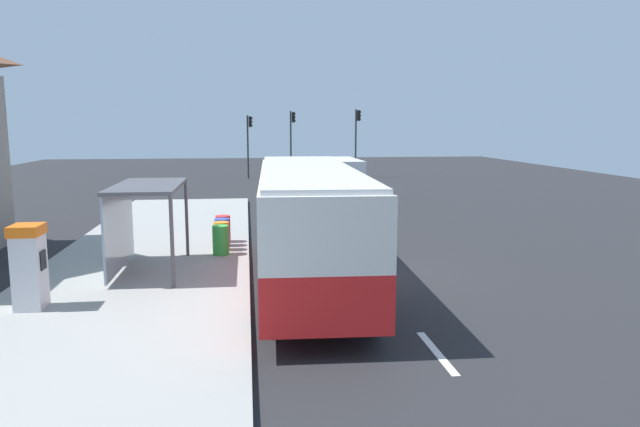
# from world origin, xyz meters

# --- Properties ---
(ground_plane) EXTENTS (56.00, 92.00, 0.04)m
(ground_plane) POSITION_xyz_m (0.00, 14.00, -0.02)
(ground_plane) COLOR #262628
(sidewalk_platform) EXTENTS (6.20, 30.00, 0.18)m
(sidewalk_platform) POSITION_xyz_m (-6.40, 2.00, 0.09)
(sidewalk_platform) COLOR #999993
(sidewalk_platform) RESTS_ON ground
(lane_stripe_seg_0) EXTENTS (0.16, 2.20, 0.01)m
(lane_stripe_seg_0) POSITION_xyz_m (0.25, -6.00, 0.01)
(lane_stripe_seg_0) COLOR silver
(lane_stripe_seg_0) RESTS_ON ground
(lane_stripe_seg_1) EXTENTS (0.16, 2.20, 0.01)m
(lane_stripe_seg_1) POSITION_xyz_m (0.25, -1.00, 0.01)
(lane_stripe_seg_1) COLOR silver
(lane_stripe_seg_1) RESTS_ON ground
(lane_stripe_seg_2) EXTENTS (0.16, 2.20, 0.01)m
(lane_stripe_seg_2) POSITION_xyz_m (0.25, 4.00, 0.01)
(lane_stripe_seg_2) COLOR silver
(lane_stripe_seg_2) RESTS_ON ground
(lane_stripe_seg_3) EXTENTS (0.16, 2.20, 0.01)m
(lane_stripe_seg_3) POSITION_xyz_m (0.25, 9.00, 0.01)
(lane_stripe_seg_3) COLOR silver
(lane_stripe_seg_3) RESTS_ON ground
(lane_stripe_seg_4) EXTENTS (0.16, 2.20, 0.01)m
(lane_stripe_seg_4) POSITION_xyz_m (0.25, 14.00, 0.01)
(lane_stripe_seg_4) COLOR silver
(lane_stripe_seg_4) RESTS_ON ground
(lane_stripe_seg_5) EXTENTS (0.16, 2.20, 0.01)m
(lane_stripe_seg_5) POSITION_xyz_m (0.25, 19.00, 0.01)
(lane_stripe_seg_5) COLOR silver
(lane_stripe_seg_5) RESTS_ON ground
(lane_stripe_seg_6) EXTENTS (0.16, 2.20, 0.01)m
(lane_stripe_seg_6) POSITION_xyz_m (0.25, 24.00, 0.01)
(lane_stripe_seg_6) COLOR silver
(lane_stripe_seg_6) RESTS_ON ground
(lane_stripe_seg_7) EXTENTS (0.16, 2.20, 0.01)m
(lane_stripe_seg_7) POSITION_xyz_m (0.25, 29.00, 0.01)
(lane_stripe_seg_7) COLOR silver
(lane_stripe_seg_7) RESTS_ON ground
(bus) EXTENTS (2.93, 11.10, 3.21)m
(bus) POSITION_xyz_m (-1.71, -0.77, 1.84)
(bus) COLOR red
(bus) RESTS_ON ground
(white_van) EXTENTS (2.07, 5.22, 2.30)m
(white_van) POSITION_xyz_m (2.20, 18.09, 1.34)
(white_van) COLOR white
(white_van) RESTS_ON ground
(sedan_near) EXTENTS (1.89, 4.43, 1.52)m
(sedan_near) POSITION_xyz_m (2.30, 30.37, 0.79)
(sedan_near) COLOR #195933
(sedan_near) RESTS_ON ground
(ticket_machine) EXTENTS (0.66, 0.76, 1.94)m
(ticket_machine) POSITION_xyz_m (-8.27, -2.70, 1.17)
(ticket_machine) COLOR silver
(ticket_machine) RESTS_ON sidewalk_platform
(recycling_bin_green) EXTENTS (0.52, 0.52, 0.95)m
(recycling_bin_green) POSITION_xyz_m (-4.20, 2.44, 0.66)
(recycling_bin_green) COLOR green
(recycling_bin_green) RESTS_ON sidewalk_platform
(recycling_bin_orange) EXTENTS (0.52, 0.52, 0.95)m
(recycling_bin_orange) POSITION_xyz_m (-4.20, 3.14, 0.66)
(recycling_bin_orange) COLOR orange
(recycling_bin_orange) RESTS_ON sidewalk_platform
(recycling_bin_blue) EXTENTS (0.52, 0.52, 0.95)m
(recycling_bin_blue) POSITION_xyz_m (-4.20, 3.84, 0.66)
(recycling_bin_blue) COLOR blue
(recycling_bin_blue) RESTS_ON sidewalk_platform
(recycling_bin_red) EXTENTS (0.52, 0.52, 0.95)m
(recycling_bin_red) POSITION_xyz_m (-4.20, 4.54, 0.66)
(recycling_bin_red) COLOR red
(recycling_bin_red) RESTS_ON sidewalk_platform
(traffic_light_near_side) EXTENTS (0.49, 0.28, 5.50)m
(traffic_light_near_side) POSITION_xyz_m (5.49, 30.53, 3.62)
(traffic_light_near_side) COLOR #2D2D2D
(traffic_light_near_side) RESTS_ON ground
(traffic_light_far_side) EXTENTS (0.49, 0.28, 5.01)m
(traffic_light_far_side) POSITION_xyz_m (-3.10, 31.33, 3.33)
(traffic_light_far_side) COLOR #2D2D2D
(traffic_light_far_side) RESTS_ON ground
(traffic_light_median) EXTENTS (0.49, 0.28, 5.38)m
(traffic_light_median) POSITION_xyz_m (0.40, 32.13, 3.55)
(traffic_light_median) COLOR #2D2D2D
(traffic_light_median) RESTS_ON ground
(bus_shelter) EXTENTS (1.80, 4.00, 2.50)m
(bus_shelter) POSITION_xyz_m (-6.41, 0.56, 2.10)
(bus_shelter) COLOR #4C4C51
(bus_shelter) RESTS_ON sidewalk_platform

